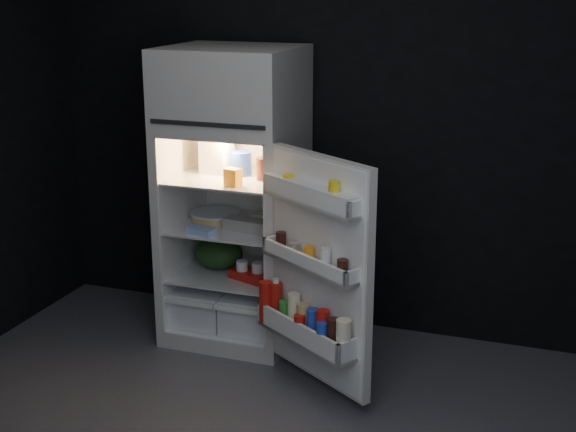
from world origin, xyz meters
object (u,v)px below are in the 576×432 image
at_px(refrigerator, 235,186).
at_px(fridge_door, 315,275).
at_px(milk_jug, 217,153).
at_px(egg_carton, 248,225).
at_px(yogurt_tray, 251,275).

distance_m(refrigerator, fridge_door, 0.95).
relative_size(milk_jug, egg_carton, 0.84).
xyz_separation_m(fridge_door, yogurt_tray, (-0.54, 0.44, -0.23)).
height_order(refrigerator, milk_jug, refrigerator).
bearing_deg(refrigerator, egg_carton, -45.45).
height_order(milk_jug, yogurt_tray, milk_jug).
height_order(fridge_door, egg_carton, fridge_door).
height_order(milk_jug, egg_carton, milk_jug).
bearing_deg(egg_carton, refrigerator, 142.59).
bearing_deg(egg_carton, milk_jug, 158.23).
xyz_separation_m(refrigerator, fridge_door, (0.69, -0.58, -0.28)).
height_order(refrigerator, yogurt_tray, refrigerator).
distance_m(refrigerator, yogurt_tray, 0.55).
relative_size(fridge_door, egg_carton, 4.27).
bearing_deg(fridge_door, refrigerator, 139.82).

